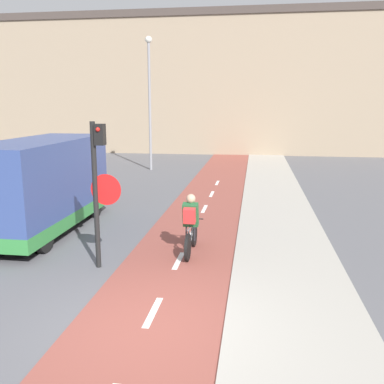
% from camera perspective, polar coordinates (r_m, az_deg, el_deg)
% --- Properties ---
extents(ground_plane, '(120.00, 120.00, 0.00)m').
position_cam_1_polar(ground_plane, '(7.26, -6.18, -17.57)').
color(ground_plane, '#5B5B60').
extents(bike_lane, '(2.49, 60.00, 0.02)m').
position_cam_1_polar(bike_lane, '(7.26, -6.17, -17.48)').
color(bike_lane, brown).
rests_on(bike_lane, ground_plane).
extents(sidewalk_strip, '(2.40, 60.00, 0.05)m').
position_cam_1_polar(sidewalk_strip, '(7.10, 14.39, -18.38)').
color(sidewalk_strip, '#A8A399').
rests_on(sidewalk_strip, ground_plane).
extents(building_row_background, '(60.00, 5.20, 9.95)m').
position_cam_1_polar(building_row_background, '(32.94, 5.68, 14.08)').
color(building_row_background, gray).
rests_on(building_row_background, ground_plane).
extents(traffic_light_pole, '(0.67, 0.25, 3.19)m').
position_cam_1_polar(traffic_light_pole, '(9.27, -12.35, 1.67)').
color(traffic_light_pole, black).
rests_on(traffic_light_pole, ground_plane).
extents(street_lamp_far, '(0.36, 0.36, 7.01)m').
position_cam_1_polar(street_lamp_far, '(23.42, -5.69, 13.36)').
color(street_lamp_far, gray).
rests_on(street_lamp_far, ground_plane).
extents(cyclist_near, '(0.46, 1.69, 1.47)m').
position_cam_1_polar(cyclist_near, '(10.17, -0.17, -4.51)').
color(cyclist_near, black).
rests_on(cyclist_near, ground_plane).
extents(van, '(1.93, 5.22, 2.58)m').
position_cam_1_polar(van, '(12.63, -19.37, 0.63)').
color(van, '#334784').
rests_on(van, ground_plane).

